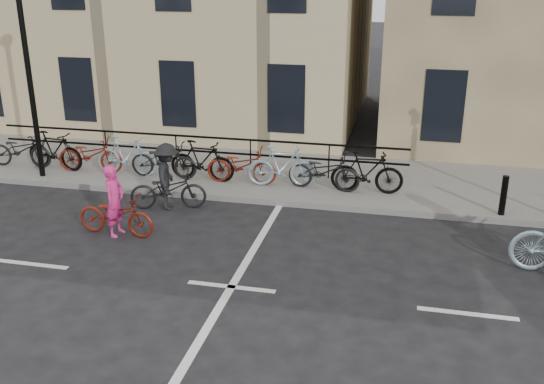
# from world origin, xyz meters

# --- Properties ---
(ground) EXTENTS (120.00, 120.00, 0.00)m
(ground) POSITION_xyz_m (0.00, 0.00, 0.00)
(ground) COLOR black
(ground) RESTS_ON ground
(sidewalk) EXTENTS (46.00, 4.00, 0.15)m
(sidewalk) POSITION_xyz_m (-4.00, 6.00, 0.07)
(sidewalk) COLOR slate
(sidewalk) RESTS_ON ground
(lamp_post) EXTENTS (0.36, 0.36, 5.28)m
(lamp_post) POSITION_xyz_m (-6.50, 4.40, 3.49)
(lamp_post) COLOR black
(lamp_post) RESTS_ON sidewalk
(bollard_east) EXTENTS (0.14, 0.14, 0.90)m
(bollard_east) POSITION_xyz_m (5.00, 4.25, 0.60)
(bollard_east) COLOR black
(bollard_east) RESTS_ON sidewalk
(parked_bikes) EXTENTS (11.45, 1.23, 1.05)m
(parked_bikes) POSITION_xyz_m (-2.82, 5.04, 0.65)
(parked_bikes) COLOR black
(parked_bikes) RESTS_ON sidewalk
(cyclist_pink) EXTENTS (1.74, 0.69, 1.52)m
(cyclist_pink) POSITION_xyz_m (-3.00, 1.65, 0.53)
(cyclist_pink) COLOR maroon
(cyclist_pink) RESTS_ON ground
(cyclist_dark) EXTENTS (1.86, 1.14, 1.57)m
(cyclist_dark) POSITION_xyz_m (-2.50, 3.31, 0.62)
(cyclist_dark) COLOR black
(cyclist_dark) RESTS_ON ground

